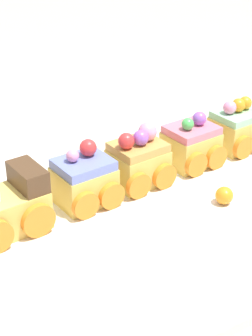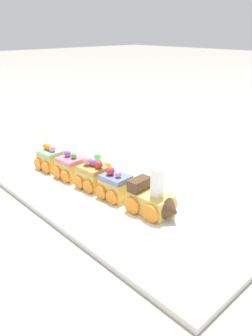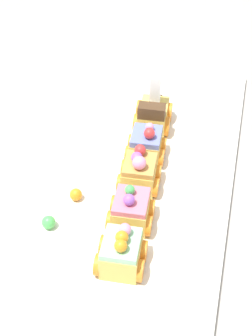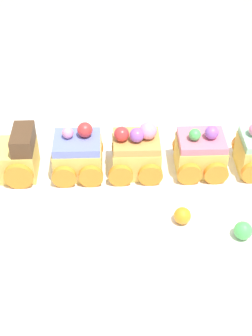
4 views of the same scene
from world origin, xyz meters
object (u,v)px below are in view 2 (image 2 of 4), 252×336
object	(u,v)px
cake_car_mint	(51,159)
gumball_orange	(107,166)
cake_car_strawberry	(71,167)
cake_car_blueberry	(116,186)
cake_car_caramel	(93,176)
cake_train_locomotive	(153,201)
gumball_green	(98,157)

from	to	relation	value
cake_car_mint	gumball_orange	xyz separation A→B (m)	(0.11, 0.10, -0.02)
cake_car_strawberry	cake_car_mint	distance (m)	0.08
cake_car_blueberry	gumball_orange	xyz separation A→B (m)	(-0.13, 0.09, -0.02)
gumball_orange	cake_car_caramel	bearing A→B (deg)	-58.42
cake_car_blueberry	cake_car_mint	xyz separation A→B (m)	(-0.24, -0.02, 0.00)
cake_car_caramel	cake_car_mint	bearing A→B (deg)	-179.88
cake_car_caramel	gumball_orange	distance (m)	0.11
cake_train_locomotive	cake_car_caramel	world-z (taller)	cake_train_locomotive
cake_train_locomotive	gumball_orange	world-z (taller)	cake_train_locomotive
cake_car_mint	gumball_orange	size ratio (longest dim) A/B	3.50
cake_car_caramel	cake_car_strawberry	distance (m)	0.08
cake_train_locomotive	gumball_orange	size ratio (longest dim) A/B	5.47
cake_car_strawberry	cake_car_blueberry	bearing A→B (deg)	-0.14
gumball_green	gumball_orange	xyz separation A→B (m)	(0.07, -0.02, -0.00)
cake_car_blueberry	cake_car_caramel	distance (m)	0.07
cake_car_blueberry	cake_car_caramel	size ratio (longest dim) A/B	0.97
cake_car_strawberry	gumball_green	distance (m)	0.12
cake_car_blueberry	gumball_green	xyz separation A→B (m)	(-0.20, 0.11, -0.02)
cake_car_blueberry	cake_car_mint	distance (m)	0.24
cake_car_blueberry	cake_car_mint	bearing A→B (deg)	179.97
cake_car_mint	gumball_orange	distance (m)	0.15
cake_train_locomotive	cake_car_mint	world-z (taller)	cake_train_locomotive
cake_car_strawberry	cake_car_mint	world-z (taller)	same
cake_car_mint	gumball_orange	world-z (taller)	cake_car_mint
cake_train_locomotive	gumball_green	world-z (taller)	cake_train_locomotive
cake_car_blueberry	cake_car_mint	world-z (taller)	cake_car_blueberry
cake_car_blueberry	cake_car_strawberry	size ratio (longest dim) A/B	1.00
cake_train_locomotive	gumball_green	bearing A→B (deg)	157.58
cake_car_caramel	cake_car_mint	xyz separation A→B (m)	(-0.16, -0.01, -0.00)
cake_train_locomotive	cake_car_strawberry	distance (m)	0.26
cake_car_mint	gumball_green	distance (m)	0.13
cake_car_mint	cake_car_blueberry	bearing A→B (deg)	-0.03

